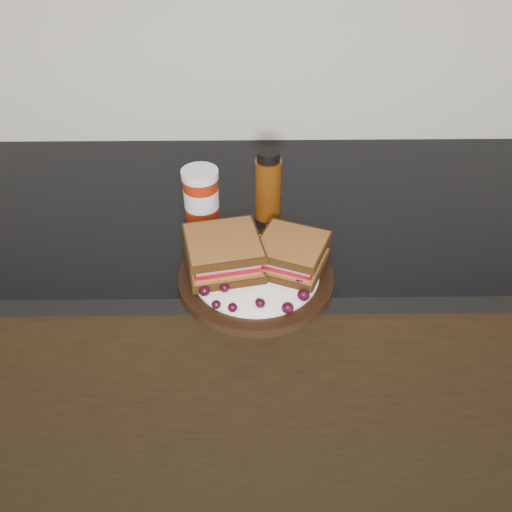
{
  "coord_description": "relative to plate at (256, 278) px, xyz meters",
  "views": [
    {
      "loc": [
        0.05,
        0.67,
        1.58
      ],
      "look_at": [
        0.06,
        1.44,
        0.96
      ],
      "focal_mm": 40.0,
      "sensor_mm": 36.0,
      "label": 1
    }
  ],
  "objects": [
    {
      "name": "oil_bottle",
      "position": [
        0.03,
        0.21,
        0.07
      ],
      "size": [
        0.06,
        0.06,
        0.15
      ],
      "primitive_type": "cylinder",
      "rotation": [
        0.0,
        0.0,
        0.02
      ],
      "color": "#4C2407",
      "rests_on": "countertop"
    },
    {
      "name": "countertop",
      "position": [
        -0.06,
        0.26,
        -0.03
      ],
      "size": [
        3.98,
        0.6,
        0.04
      ],
      "primitive_type": "cube",
      "color": "black",
      "rests_on": "base_cabinets"
    },
    {
      "name": "grape_16",
      "position": [
        -0.06,
        0.05,
        0.02
      ],
      "size": [
        0.02,
        0.02,
        0.02
      ],
      "primitive_type": "ellipsoid",
      "color": "black",
      "rests_on": "plate"
    },
    {
      "name": "grape_4",
      "position": [
        0.01,
        -0.09,
        0.02
      ],
      "size": [
        0.02,
        0.02,
        0.02
      ],
      "primitive_type": "ellipsoid",
      "color": "black",
      "rests_on": "plate"
    },
    {
      "name": "grape_0",
      "position": [
        -0.09,
        -0.06,
        0.02
      ],
      "size": [
        0.02,
        0.02,
        0.02
      ],
      "primitive_type": "ellipsoid",
      "color": "black",
      "rests_on": "plate"
    },
    {
      "name": "grape_8",
      "position": [
        0.08,
        -0.04,
        0.02
      ],
      "size": [
        0.02,
        0.02,
        0.02
      ],
      "primitive_type": "ellipsoid",
      "color": "black",
      "rests_on": "plate"
    },
    {
      "name": "grape_12",
      "position": [
        0.06,
        0.04,
        0.02
      ],
      "size": [
        0.02,
        0.02,
        0.02
      ],
      "primitive_type": "ellipsoid",
      "color": "black",
      "rests_on": "plate"
    },
    {
      "name": "grape_14",
      "position": [
        -0.09,
        0.02,
        0.02
      ],
      "size": [
        0.02,
        0.02,
        0.02
      ],
      "primitive_type": "ellipsoid",
      "color": "black",
      "rests_on": "plate"
    },
    {
      "name": "condiment_jar",
      "position": [
        -0.11,
        0.21,
        0.05
      ],
      "size": [
        0.1,
        0.1,
        0.11
      ],
      "primitive_type": "cylinder",
      "rotation": [
        0.0,
        0.0,
        0.39
      ],
      "color": "maroon",
      "rests_on": "countertop"
    },
    {
      "name": "grape_15",
      "position": [
        -0.07,
        -0.0,
        0.02
      ],
      "size": [
        0.02,
        0.02,
        0.02
      ],
      "primitive_type": "ellipsoid",
      "color": "black",
      "rests_on": "plate"
    },
    {
      "name": "grape_17",
      "position": [
        -0.07,
        0.02,
        0.02
      ],
      "size": [
        0.02,
        0.02,
        0.02
      ],
      "primitive_type": "ellipsoid",
      "color": "black",
      "rests_on": "plate"
    },
    {
      "name": "grape_11",
      "position": [
        0.06,
        0.03,
        0.02
      ],
      "size": [
        0.02,
        0.02,
        0.02
      ],
      "primitive_type": "ellipsoid",
      "color": "black",
      "rests_on": "plate"
    },
    {
      "name": "grape_2",
      "position": [
        -0.07,
        -0.09,
        0.02
      ],
      "size": [
        0.02,
        0.02,
        0.01
      ],
      "primitive_type": "ellipsoid",
      "color": "black",
      "rests_on": "plate"
    },
    {
      "name": "grape_18",
      "position": [
        -0.09,
        0.0,
        0.02
      ],
      "size": [
        0.02,
        0.02,
        0.02
      ],
      "primitive_type": "ellipsoid",
      "color": "black",
      "rests_on": "plate"
    },
    {
      "name": "grape_5",
      "position": [
        0.0,
        -0.09,
        0.02
      ],
      "size": [
        0.01,
        0.01,
        0.01
      ],
      "primitive_type": "ellipsoid",
      "color": "black",
      "rests_on": "plate"
    },
    {
      "name": "sandwich_right",
      "position": [
        0.06,
        0.02,
        0.04
      ],
      "size": [
        0.15,
        0.15,
        0.05
      ],
      "primitive_type": null,
      "rotation": [
        0.0,
        0.0,
        -0.38
      ],
      "color": "brown",
      "rests_on": "plate"
    },
    {
      "name": "grape_9",
      "position": [
        0.06,
        -0.02,
        0.02
      ],
      "size": [
        0.02,
        0.02,
        0.02
      ],
      "primitive_type": "ellipsoid",
      "color": "black",
      "rests_on": "plate"
    },
    {
      "name": "sandwich_left",
      "position": [
        -0.06,
        0.02,
        0.04
      ],
      "size": [
        0.15,
        0.15,
        0.06
      ],
      "primitive_type": null,
      "rotation": [
        0.0,
        0.0,
        0.2
      ],
      "color": "brown",
      "rests_on": "plate"
    },
    {
      "name": "grape_10",
      "position": [
        0.08,
        0.01,
        0.02
      ],
      "size": [
        0.02,
        0.02,
        0.02
      ],
      "primitive_type": "ellipsoid",
      "color": "black",
      "rests_on": "plate"
    },
    {
      "name": "plate",
      "position": [
        0.0,
        0.0,
        0.0
      ],
      "size": [
        0.28,
        0.28,
        0.02
      ],
      "primitive_type": "cylinder",
      "color": "black",
      "rests_on": "countertop"
    },
    {
      "name": "grape_13",
      "position": [
        -0.08,
        0.06,
        0.02
      ],
      "size": [
        0.02,
        0.02,
        0.01
      ],
      "primitive_type": "ellipsoid",
      "color": "black",
      "rests_on": "plate"
    },
    {
      "name": "grape_1",
      "position": [
        -0.05,
        -0.05,
        0.02
      ],
      "size": [
        0.02,
        0.02,
        0.02
      ],
      "primitive_type": "ellipsoid",
      "color": "black",
      "rests_on": "plate"
    },
    {
      "name": "base_cabinets",
      "position": [
        -0.06,
        0.26,
        -0.48
      ],
      "size": [
        3.96,
        0.58,
        0.86
      ],
      "primitive_type": "cube",
      "color": "black",
      "rests_on": "ground_plane"
    },
    {
      "name": "grape_6",
      "position": [
        0.05,
        -0.1,
        0.02
      ],
      "size": [
        0.02,
        0.02,
        0.02
      ],
      "primitive_type": "ellipsoid",
      "color": "black",
      "rests_on": "plate"
    },
    {
      "name": "grape_3",
      "position": [
        -0.04,
        -0.1,
        0.02
      ],
      "size": [
        0.02,
        0.02,
        0.02
      ],
      "primitive_type": "ellipsoid",
      "color": "black",
      "rests_on": "plate"
    },
    {
      "name": "grape_7",
      "position": [
        0.08,
        -0.07,
        0.03
      ],
      "size": [
        0.02,
        0.02,
        0.02
      ],
      "primitive_type": "ellipsoid",
      "color": "black",
      "rests_on": "plate"
    }
  ]
}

